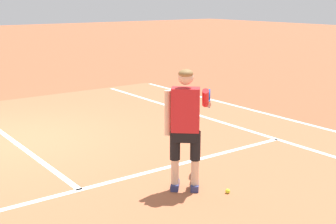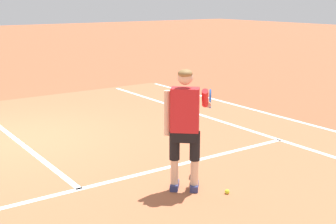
{
  "view_description": "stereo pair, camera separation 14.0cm",
  "coord_description": "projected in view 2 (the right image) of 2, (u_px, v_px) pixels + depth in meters",
  "views": [
    {
      "loc": [
        -2.58,
        -8.57,
        2.61
      ],
      "look_at": [
        1.2,
        -3.4,
        1.05
      ],
      "focal_mm": 49.65,
      "sensor_mm": 36.0,
      "label": 1
    },
    {
      "loc": [
        -2.47,
        -8.66,
        2.61
      ],
      "look_at": [
        1.2,
        -3.4,
        1.05
      ],
      "focal_mm": 49.65,
      "sensor_mm": 36.0,
      "label": 2
    }
  ],
  "objects": [
    {
      "name": "ground_plane",
      "position": [
        15.0,
        139.0,
        8.89
      ],
      "size": [
        80.0,
        80.0,
        0.0
      ],
      "primitive_type": "plane",
      "color": "#9E5133"
    },
    {
      "name": "line_singles_right",
      "position": [
        221.0,
        121.0,
        10.19
      ],
      "size": [
        0.1,
        9.41,
        0.01
      ],
      "primitive_type": "cube",
      "color": "white",
      "rests_on": "ground"
    },
    {
      "name": "line_doubles_right",
      "position": [
        265.0,
        113.0,
        10.95
      ],
      "size": [
        0.1,
        9.41,
        0.01
      ],
      "primitive_type": "cube",
      "color": "white",
      "rests_on": "ground"
    },
    {
      "name": "line_centre_service",
      "position": [
        11.0,
        136.0,
        9.1
      ],
      "size": [
        0.1,
        6.4,
        0.01
      ],
      "primitive_type": "cube",
      "color": "white",
      "rests_on": "ground"
    },
    {
      "name": "tennis_ball_near_feet",
      "position": [
        227.0,
        192.0,
        6.39
      ],
      "size": [
        0.07,
        0.07,
        0.07
      ],
      "primitive_type": "sphere",
      "color": "#CCE02D",
      "rests_on": "ground"
    },
    {
      "name": "court_inner_surface",
      "position": [
        38.0,
        157.0,
        7.9
      ],
      "size": [
        10.98,
        9.81,
        0.0
      ],
      "primitive_type": "cube",
      "color": "#B2603D",
      "rests_on": "ground"
    },
    {
      "name": "tennis_player",
      "position": [
        186.0,
        122.0,
        6.32
      ],
      "size": [
        1.14,
        0.79,
        1.71
      ],
      "color": "navy",
      "rests_on": "ground"
    },
    {
      "name": "line_service",
      "position": [
        80.0,
        189.0,
        6.55
      ],
      "size": [
        8.23,
        0.1,
        0.01
      ],
      "primitive_type": "cube",
      "color": "white",
      "rests_on": "ground"
    }
  ]
}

